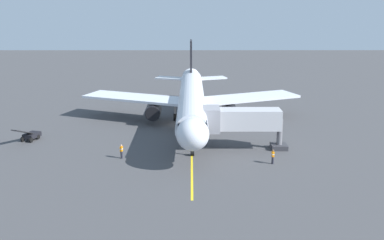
% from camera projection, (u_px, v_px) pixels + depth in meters
% --- Properties ---
extents(ground_plane, '(220.00, 220.00, 0.00)m').
position_uv_depth(ground_plane, '(179.00, 124.00, 66.83)').
color(ground_plane, '#424244').
extents(apron_lead_in_line, '(0.44, 40.00, 0.01)m').
position_uv_depth(apron_lead_in_line, '(192.00, 137.00, 60.07)').
color(apron_lead_in_line, yellow).
rests_on(apron_lead_in_line, ground).
extents(airplane, '(34.81, 40.22, 11.50)m').
position_uv_depth(airplane, '(192.00, 99.00, 65.11)').
color(airplane, silver).
rests_on(airplane, ground).
extents(jet_bridge, '(11.41, 3.21, 5.40)m').
position_uv_depth(jet_bridge, '(235.00, 120.00, 54.31)').
color(jet_bridge, '#B7B7BC').
rests_on(jet_bridge, ground).
extents(ground_crew_marshaller, '(0.36, 0.46, 1.71)m').
position_uv_depth(ground_crew_marshaller, '(121.00, 151.00, 51.67)').
color(ground_crew_marshaller, '#23232D').
rests_on(ground_crew_marshaller, ground).
extents(ground_crew_wing_walker, '(0.31, 0.43, 1.71)m').
position_uv_depth(ground_crew_wing_walker, '(273.00, 157.00, 49.88)').
color(ground_crew_wing_walker, '#23232D').
rests_on(ground_crew_wing_walker, ground).
extents(belt_loader_near_nose, '(2.47, 4.73, 2.32)m').
position_uv_depth(belt_loader_near_nose, '(30.00, 135.00, 58.62)').
color(belt_loader_near_nose, black).
rests_on(belt_loader_near_nose, ground).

